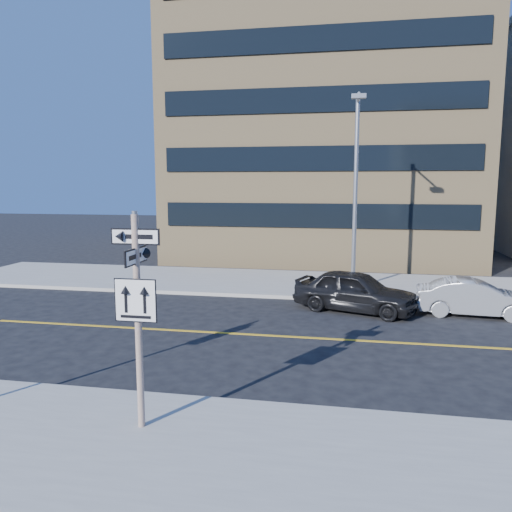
% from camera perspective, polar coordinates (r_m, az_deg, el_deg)
% --- Properties ---
extents(ground, '(120.00, 120.00, 0.00)m').
position_cam_1_polar(ground, '(12.37, -8.16, -14.09)').
color(ground, black).
rests_on(ground, ground).
extents(sign_pole, '(0.92, 0.92, 4.06)m').
position_cam_1_polar(sign_pole, '(9.38, -13.40, -5.84)').
color(sign_pole, beige).
rests_on(sign_pole, near_sidewalk).
extents(parked_car_a, '(3.18, 4.84, 1.53)m').
position_cam_1_polar(parked_car_a, '(18.79, 11.27, -3.94)').
color(parked_car_a, black).
rests_on(parked_car_a, ground).
extents(parked_car_b, '(1.71, 4.05, 1.30)m').
position_cam_1_polar(parked_car_b, '(19.46, 23.69, -4.41)').
color(parked_car_b, gray).
rests_on(parked_car_b, ground).
extents(streetlight_a, '(0.55, 2.25, 8.00)m').
position_cam_1_polar(streetlight_a, '(21.58, 11.33, 8.29)').
color(streetlight_a, gray).
rests_on(streetlight_a, far_sidewalk).
extents(building_brick, '(18.00, 18.00, 18.00)m').
position_cam_1_polar(building_brick, '(36.12, 7.96, 15.05)').
color(building_brick, tan).
rests_on(building_brick, ground).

